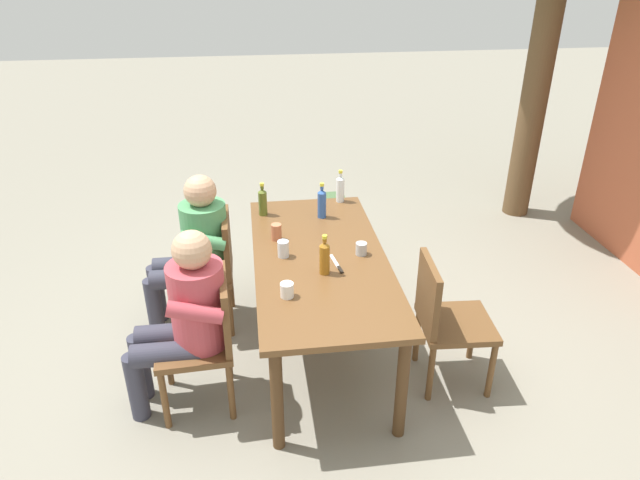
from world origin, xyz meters
The scene contains 17 objects.
ground_plane centered at (0.00, 0.00, 0.00)m, with size 24.00×24.00×0.00m, color gray.
dining_table centered at (0.00, 0.00, 0.65)m, with size 1.86×0.86×0.74m.
chair_near_left centered at (-0.42, -0.73, 0.49)m, with size 0.44×0.44×0.87m.
chair_near_right centered at (0.41, -0.73, 0.49)m, with size 0.46×0.46×0.87m.
chair_far_right centered at (0.41, 0.73, 0.49)m, with size 0.47×0.47×0.87m.
person_in_white_shirt centered at (-0.42, -0.84, 0.66)m, with size 0.47×0.62×1.18m.
person_in_plaid_shirt centered at (0.42, -0.84, 0.66)m, with size 0.47×0.62×1.18m.
bottle_amber centered at (0.21, 0.00, 0.85)m, with size 0.06×0.06×0.26m.
bottle_olive centered at (-0.69, -0.34, 0.85)m, with size 0.06×0.06×0.25m.
bottle_clear centered at (-0.86, 0.27, 0.85)m, with size 0.06×0.06×0.26m.
bottle_blue centered at (-0.59, 0.09, 0.86)m, with size 0.06×0.06×0.27m.
cup_terracotta centered at (-0.28, -0.26, 0.80)m, with size 0.07×0.07×0.11m, color #BC6B47.
cup_steel centered at (0.01, 0.27, 0.78)m, with size 0.07×0.07×0.08m, color #B2B7BC.
cup_glass centered at (-0.03, -0.24, 0.80)m, with size 0.07×0.07×0.11m, color silver.
cup_white centered at (0.44, -0.25, 0.78)m, with size 0.08×0.08×0.09m, color white.
table_knife centered at (0.13, 0.09, 0.75)m, with size 0.24×0.06×0.01m.
backpack_by_near_side centered at (-1.56, 0.34, 0.22)m, with size 0.33×0.24×0.46m.
Camera 1 is at (3.19, -0.42, 2.54)m, focal length 31.90 mm.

